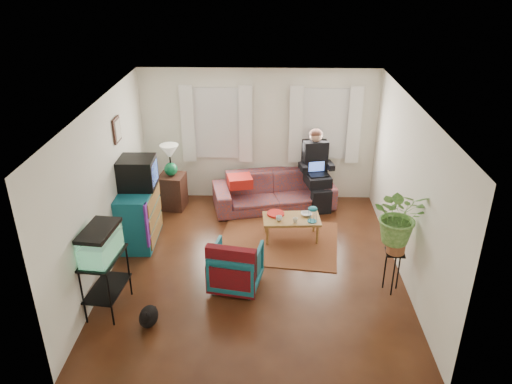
{
  "coord_description": "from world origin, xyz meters",
  "views": [
    {
      "loc": [
        0.19,
        -6.64,
        4.48
      ],
      "look_at": [
        0.0,
        0.4,
        1.1
      ],
      "focal_mm": 35.0,
      "sensor_mm": 36.0,
      "label": 1
    }
  ],
  "objects_px": {
    "coffee_table": "(291,228)",
    "plant_stand": "(392,271)",
    "aquarium_stand": "(107,283)",
    "sofa": "(274,186)",
    "side_table": "(173,191)",
    "dresser": "(139,215)",
    "armchair": "(236,265)"
  },
  "relations": [
    {
      "from": "plant_stand",
      "to": "aquarium_stand",
      "type": "bearing_deg",
      "value": -172.75
    },
    {
      "from": "dresser",
      "to": "side_table",
      "type": "bearing_deg",
      "value": 73.94
    },
    {
      "from": "plant_stand",
      "to": "sofa",
      "type": "bearing_deg",
      "value": 122.63
    },
    {
      "from": "side_table",
      "to": "plant_stand",
      "type": "bearing_deg",
      "value": -35.22
    },
    {
      "from": "aquarium_stand",
      "to": "coffee_table",
      "type": "height_order",
      "value": "aquarium_stand"
    },
    {
      "from": "sofa",
      "to": "coffee_table",
      "type": "xyz_separation_m",
      "value": [
        0.29,
        -1.2,
        -0.25
      ]
    },
    {
      "from": "coffee_table",
      "to": "plant_stand",
      "type": "distance_m",
      "value": 2.02
    },
    {
      "from": "aquarium_stand",
      "to": "armchair",
      "type": "xyz_separation_m",
      "value": [
        1.73,
        0.58,
        -0.06
      ]
    },
    {
      "from": "side_table",
      "to": "dresser",
      "type": "relative_size",
      "value": 0.63
    },
    {
      "from": "sofa",
      "to": "armchair",
      "type": "height_order",
      "value": "sofa"
    },
    {
      "from": "coffee_table",
      "to": "plant_stand",
      "type": "height_order",
      "value": "plant_stand"
    },
    {
      "from": "dresser",
      "to": "aquarium_stand",
      "type": "height_order",
      "value": "dresser"
    },
    {
      "from": "coffee_table",
      "to": "plant_stand",
      "type": "relative_size",
      "value": 1.46
    },
    {
      "from": "dresser",
      "to": "coffee_table",
      "type": "height_order",
      "value": "dresser"
    },
    {
      "from": "sofa",
      "to": "aquarium_stand",
      "type": "height_order",
      "value": "sofa"
    },
    {
      "from": "aquarium_stand",
      "to": "plant_stand",
      "type": "xyz_separation_m",
      "value": [
        4.0,
        0.51,
        -0.09
      ]
    },
    {
      "from": "side_table",
      "to": "aquarium_stand",
      "type": "xyz_separation_m",
      "value": [
        -0.35,
        -3.08,
        0.08
      ]
    },
    {
      "from": "plant_stand",
      "to": "coffee_table",
      "type": "bearing_deg",
      "value": 134.07
    },
    {
      "from": "side_table",
      "to": "plant_stand",
      "type": "relative_size",
      "value": 1.02
    },
    {
      "from": "aquarium_stand",
      "to": "sofa",
      "type": "bearing_deg",
      "value": 60.21
    },
    {
      "from": "side_table",
      "to": "coffee_table",
      "type": "xyz_separation_m",
      "value": [
        2.25,
        -1.13,
        -0.14
      ]
    },
    {
      "from": "armchair",
      "to": "sofa",
      "type": "bearing_deg",
      "value": -91.43
    },
    {
      "from": "aquarium_stand",
      "to": "plant_stand",
      "type": "height_order",
      "value": "aquarium_stand"
    },
    {
      "from": "armchair",
      "to": "coffee_table",
      "type": "height_order",
      "value": "armchair"
    },
    {
      "from": "aquarium_stand",
      "to": "armchair",
      "type": "relative_size",
      "value": 1.17
    },
    {
      "from": "side_table",
      "to": "plant_stand",
      "type": "distance_m",
      "value": 4.47
    },
    {
      "from": "sofa",
      "to": "armchair",
      "type": "bearing_deg",
      "value": -114.81
    },
    {
      "from": "sofa",
      "to": "plant_stand",
      "type": "height_order",
      "value": "sofa"
    },
    {
      "from": "dresser",
      "to": "plant_stand",
      "type": "bearing_deg",
      "value": -19.22
    },
    {
      "from": "side_table",
      "to": "dresser",
      "type": "distance_m",
      "value": 1.31
    },
    {
      "from": "sofa",
      "to": "dresser",
      "type": "bearing_deg",
      "value": -162.2
    },
    {
      "from": "sofa",
      "to": "aquarium_stand",
      "type": "bearing_deg",
      "value": -138.45
    }
  ]
}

